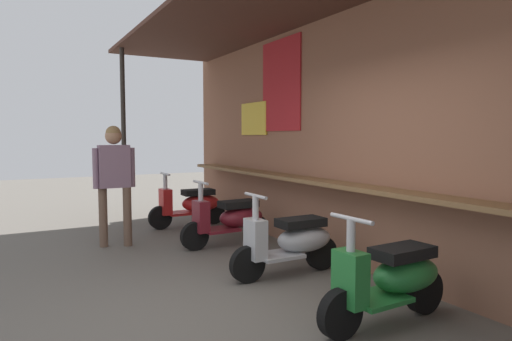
% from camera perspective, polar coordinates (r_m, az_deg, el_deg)
% --- Properties ---
extents(ground_plane, '(30.15, 30.15, 0.00)m').
position_cam_1_polar(ground_plane, '(4.18, -2.30, -18.04)').
color(ground_plane, '#605B54').
extents(market_stall_facade, '(10.77, 2.21, 3.33)m').
position_cam_1_polar(market_stall_facade, '(5.01, 17.41, 6.87)').
color(market_stall_facade, '#8C5B44').
rests_on(market_stall_facade, ground_plane).
extents(scooter_red, '(0.46, 1.40, 0.97)m').
position_cam_1_polar(scooter_red, '(8.03, -8.17, -4.30)').
color(scooter_red, red).
rests_on(scooter_red, ground_plane).
extents(scooter_maroon, '(0.46, 1.40, 0.97)m').
position_cam_1_polar(scooter_maroon, '(6.58, -3.17, -6.19)').
color(scooter_maroon, maroon).
rests_on(scooter_maroon, ground_plane).
extents(scooter_silver, '(0.46, 1.40, 0.97)m').
position_cam_1_polar(scooter_silver, '(5.21, 4.63, -9.01)').
color(scooter_silver, '#B2B5BA').
rests_on(scooter_silver, ground_plane).
extents(scooter_green, '(0.46, 1.40, 0.97)m').
position_cam_1_polar(scooter_green, '(4.07, 17.00, -13.05)').
color(scooter_green, '#237533').
rests_on(scooter_green, ground_plane).
extents(shopper_browsing, '(0.23, 0.59, 1.74)m').
position_cam_1_polar(shopper_browsing, '(6.73, -17.63, -0.14)').
color(shopper_browsing, brown).
rests_on(shopper_browsing, ground_plane).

